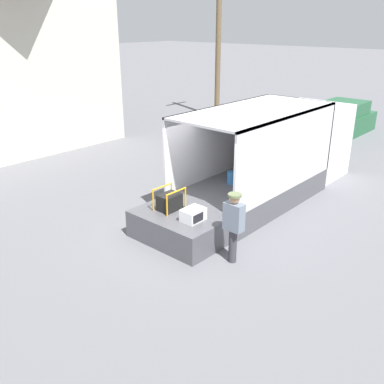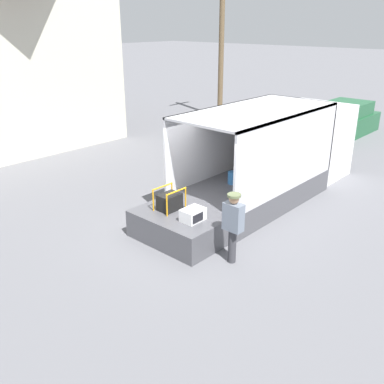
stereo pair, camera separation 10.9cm
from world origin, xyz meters
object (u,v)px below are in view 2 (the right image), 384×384
Objects in this scene: box_truck at (286,158)px; microwave at (193,215)px; utility_pole at (222,33)px; pickup_truck_green at (341,122)px; portable_generator at (170,201)px; worker_person at (233,221)px.

microwave is (-4.95, -0.50, -0.13)m from box_truck.
pickup_truck_green is at bearing -84.33° from utility_pole.
microwave is at bearing -174.24° from box_truck.
worker_person reaches higher than portable_generator.
box_truck is at bearing 5.76° from microwave.
utility_pole reaches higher than pickup_truck_green.
pickup_truck_green is at bearing 9.40° from microwave.
worker_person is (-4.88, -1.61, 0.03)m from box_truck.
portable_generator is (0.10, 0.85, 0.06)m from microwave.
box_truck is at bearing -4.16° from portable_generator.
box_truck is 7.84m from pickup_truck_green.
pickup_truck_green reaches higher than portable_generator.
portable_generator is at bearing 88.93° from worker_person.
microwave is 0.86m from portable_generator.
utility_pole is (11.88, 9.93, 3.42)m from worker_person.
utility_pole reaches higher than worker_person.
worker_person is 0.34× the size of pickup_truck_green.
pickup_truck_green is 0.56× the size of utility_pole.
box_truck is 12.88× the size of microwave.
utility_pole reaches higher than microwave.
portable_generator is 14.70m from utility_pole.
worker_person is (-0.04, -1.96, 0.10)m from portable_generator.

